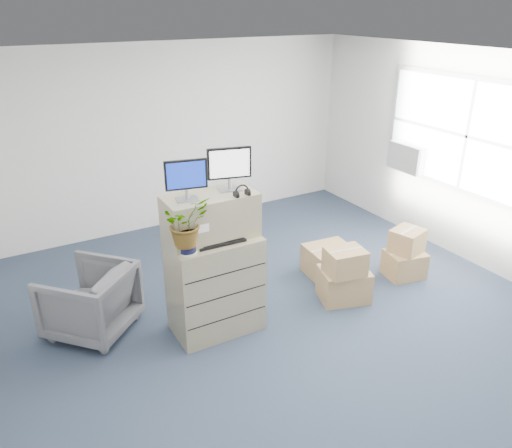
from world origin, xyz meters
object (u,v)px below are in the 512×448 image
at_px(potted_plant, 186,228).
at_px(office_chair, 90,297).
at_px(water_bottle, 220,224).
at_px(filing_cabinet_lower, 215,285).
at_px(monitor_left, 186,178).
at_px(keyboard, 220,241).
at_px(monitor_right, 229,166).

relative_size(potted_plant, office_chair, 0.68).
distance_m(water_bottle, office_chair, 1.62).
distance_m(filing_cabinet_lower, office_chair, 1.35).
relative_size(monitor_left, keyboard, 0.80).
height_order(monitor_right, keyboard, monitor_right).
distance_m(monitor_left, water_bottle, 0.67).
bearing_deg(keyboard, potted_plant, -171.01).
bearing_deg(monitor_right, office_chair, 173.14).
height_order(potted_plant, office_chair, potted_plant).
distance_m(monitor_left, potted_plant, 0.47).
height_order(monitor_left, monitor_right, monitor_right).
bearing_deg(keyboard, filing_cabinet_lower, 102.75).
xyz_separation_m(monitor_right, water_bottle, (-0.13, -0.02, -0.59)).
distance_m(monitor_right, keyboard, 0.76).
distance_m(monitor_left, keyboard, 0.74).
bearing_deg(filing_cabinet_lower, potted_plant, -156.64).
height_order(monitor_right, potted_plant, monitor_right).
bearing_deg(monitor_right, filing_cabinet_lower, -147.76).
bearing_deg(monitor_left, office_chair, 159.93).
bearing_deg(keyboard, office_chair, 151.08).
bearing_deg(water_bottle, office_chair, 156.29).
distance_m(filing_cabinet_lower, monitor_left, 1.26).
relative_size(keyboard, water_bottle, 2.05).
bearing_deg(filing_cabinet_lower, water_bottle, 29.31).
bearing_deg(monitor_left, keyboard, -14.34).
height_order(filing_cabinet_lower, keyboard, keyboard).
distance_m(filing_cabinet_lower, potted_plant, 0.89).
height_order(keyboard, water_bottle, water_bottle).
bearing_deg(water_bottle, keyboard, -118.45).
bearing_deg(monitor_left, potted_plant, -107.74).
distance_m(filing_cabinet_lower, water_bottle, 0.68).
height_order(water_bottle, potted_plant, potted_plant).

